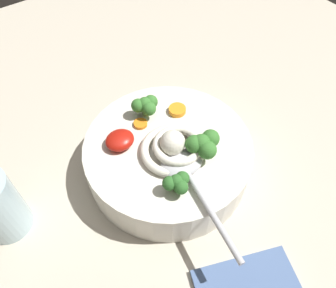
# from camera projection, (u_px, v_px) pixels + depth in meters

# --- Properties ---
(table_slab) EXTENTS (1.23, 1.23, 0.04)m
(table_slab) POSITION_uv_depth(u_px,v_px,m) (172.00, 158.00, 0.56)
(table_slab) COLOR #BCB29E
(table_slab) RESTS_ON ground
(soup_bowl) EXTENTS (0.25, 0.25, 0.06)m
(soup_bowl) POSITION_uv_depth(u_px,v_px,m) (168.00, 156.00, 0.50)
(soup_bowl) COLOR silver
(soup_bowl) RESTS_ON table_slab
(noodle_pile) EXTENTS (0.10, 0.10, 0.04)m
(noodle_pile) POSITION_uv_depth(u_px,v_px,m) (174.00, 147.00, 0.46)
(noodle_pile) COLOR silver
(noodle_pile) RESTS_ON soup_bowl
(soup_spoon) EXTENTS (0.07, 0.18, 0.02)m
(soup_spoon) POSITION_uv_depth(u_px,v_px,m) (186.00, 171.00, 0.44)
(soup_spoon) COLOR #B7B7BC
(soup_spoon) RESTS_ON soup_bowl
(chili_sauce_dollop) EXTENTS (0.04, 0.04, 0.02)m
(chili_sauce_dollop) POSITION_uv_depth(u_px,v_px,m) (120.00, 140.00, 0.47)
(chili_sauce_dollop) COLOR #B2190F
(chili_sauce_dollop) RESTS_ON soup_bowl
(broccoli_floret_beside_chili) EXTENTS (0.04, 0.04, 0.03)m
(broccoli_floret_beside_chili) POSITION_uv_depth(u_px,v_px,m) (146.00, 105.00, 0.50)
(broccoli_floret_beside_chili) COLOR #7A9E60
(broccoli_floret_beside_chili) RESTS_ON soup_bowl
(broccoli_floret_left) EXTENTS (0.05, 0.04, 0.04)m
(broccoli_floret_left) POSITION_uv_depth(u_px,v_px,m) (204.00, 143.00, 0.45)
(broccoli_floret_left) COLOR #7A9E60
(broccoli_floret_left) RESTS_ON soup_bowl
(broccoli_floret_far) EXTENTS (0.04, 0.03, 0.03)m
(broccoli_floret_far) POSITION_uv_depth(u_px,v_px,m) (177.00, 183.00, 0.42)
(broccoli_floret_far) COLOR #7A9E60
(broccoli_floret_far) RESTS_ON soup_bowl
(carrot_slice_right) EXTENTS (0.03, 0.03, 0.01)m
(carrot_slice_right) POSITION_uv_depth(u_px,v_px,m) (177.00, 110.00, 0.51)
(carrot_slice_right) COLOR orange
(carrot_slice_right) RESTS_ON soup_bowl
(carrot_slice_rear) EXTENTS (0.02, 0.02, 0.01)m
(carrot_slice_rear) POSITION_uv_depth(u_px,v_px,m) (141.00, 124.00, 0.50)
(carrot_slice_rear) COLOR orange
(carrot_slice_rear) RESTS_ON soup_bowl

